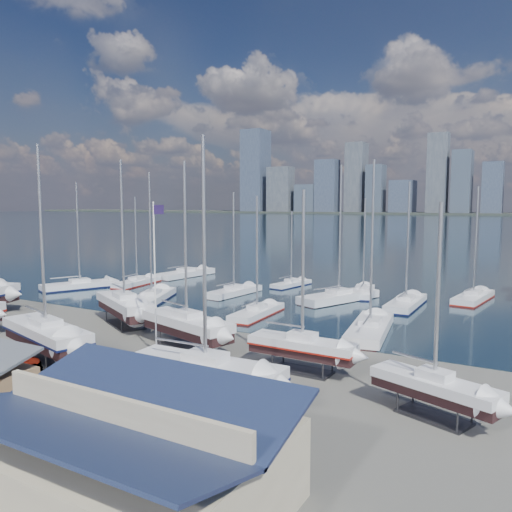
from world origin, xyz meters
The scene contains 26 objects.
ground centered at (0.00, -10.00, 0.00)m, with size 1400.00×1400.00×0.00m, color #605E59.
water centered at (0.00, 300.00, -0.15)m, with size 1400.00×600.00×0.40m, color #1A2F3E.
far_shore centered at (0.00, 560.00, 1.10)m, with size 1400.00×80.00×2.20m, color #2D332D.
skyline centered at (-7.83, 553.76, 39.09)m, with size 639.14×43.80×107.69m.
shed_blue centered at (16.00, -26.00, 2.42)m, with size 13.65×9.45×4.71m.
sailboat_cradle_2 centered at (-5.61, -3.49, 2.10)m, with size 10.33×7.23×16.56m.
sailboat_cradle_3 centered at (-2.80, -14.88, 2.11)m, with size 10.79×5.45×16.74m.
sailboat_cradle_4 centered at (4.75, -6.80, 2.06)m, with size 10.00×5.24×15.74m.
sailboat_cradle_5 centered at (13.15, -15.87, 2.08)m, with size 10.14×3.18×16.22m.
sailboat_cradle_6 centered at (15.79, -7.48, 1.93)m, with size 8.08×2.37×13.24m.
sailboat_cradle_7 centered at (25.62, -11.03, 1.89)m, with size 7.65×4.46×12.36m.
sailboat_moored_0 centered at (-26.88, 9.30, 0.31)m, with size 7.13×10.99×16.01m.
sailboat_moored_1 centered at (-22.00, 15.84, 0.31)m, with size 3.73×9.52×13.86m.
sailboat_moored_2 centered at (-20.87, 26.43, 0.32)m, with size 4.40×11.42×16.80m.
sailboat_moored_3 centered at (-11.27, 6.95, 0.31)m, with size 7.25×11.60×16.83m.
sailboat_moored_4 centered at (-4.91, 16.10, 0.32)m, with size 3.58×9.74×14.39m.
sailboat_moored_5 centered at (-1.21, 26.19, 0.31)m, with size 3.47×8.08×11.69m.
sailboat_moored_6 centered at (4.04, 6.59, 0.31)m, with size 3.01×9.27×13.69m.
sailboat_moored_7 centered at (8.89, 18.94, 0.32)m, with size 7.54×12.15×17.79m.
sailboat_moored_8 centered at (10.26, 24.56, 0.31)m, with size 4.55×9.44×13.60m.
sailboat_moored_9 centered at (16.99, 5.33, 0.32)m, with size 4.81×11.62×17.02m.
sailboat_moored_10 centered at (17.05, 19.47, 0.31)m, with size 2.90×10.36×15.48m.
sailboat_moored_11 centered at (23.57, 27.43, 0.31)m, with size 4.26×10.39×15.08m.
car_b centered at (-2.74, -17.92, 0.80)m, with size 1.70×4.87×1.60m, color gray.
car_d centered at (11.31, -18.57, 0.73)m, with size 2.04×5.02×1.46m, color gray.
flagpole centered at (3.87, -9.57, 7.18)m, with size 1.09×0.12×12.42m.
Camera 1 is at (30.34, -39.88, 12.25)m, focal length 35.00 mm.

